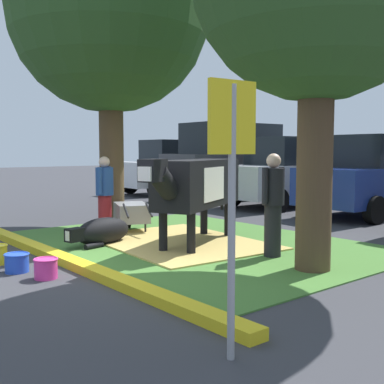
# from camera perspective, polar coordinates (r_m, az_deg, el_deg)

# --- Properties ---
(ground_plane) EXTENTS (80.00, 80.00, 0.00)m
(ground_plane) POSITION_cam_1_polar(r_m,az_deg,el_deg) (7.14, -8.40, -8.48)
(ground_plane) COLOR #38383D
(grass_island) EXTENTS (6.41, 4.63, 0.02)m
(grass_island) POSITION_cam_1_polar(r_m,az_deg,el_deg) (8.68, 0.37, -5.95)
(grass_island) COLOR #477A33
(grass_island) RESTS_ON ground
(curb_yellow) EXTENTS (7.61, 0.24, 0.12)m
(curb_yellow) POSITION_cam_1_polar(r_m,az_deg,el_deg) (7.37, -14.62, -7.69)
(curb_yellow) COLOR yellow
(curb_yellow) RESTS_ON ground
(hay_bedding) EXTENTS (3.37, 2.63, 0.04)m
(hay_bedding) POSITION_cam_1_polar(r_m,az_deg,el_deg) (8.65, -1.54, -5.89)
(hay_bedding) COLOR tan
(hay_bedding) RESTS_ON ground
(shade_tree_left) EXTENTS (4.17, 4.17, 6.60)m
(shade_tree_left) POSITION_cam_1_polar(r_m,az_deg,el_deg) (10.86, -9.63, 19.98)
(shade_tree_left) COLOR brown
(shade_tree_left) RESTS_ON ground
(cow_holstein) EXTENTS (1.79, 2.93, 1.52)m
(cow_holstein) POSITION_cam_1_polar(r_m,az_deg,el_deg) (8.31, 0.44, 0.94)
(cow_holstein) COLOR black
(cow_holstein) RESTS_ON ground
(calf_lying) EXTENTS (0.68, 1.33, 0.48)m
(calf_lying) POSITION_cam_1_polar(r_m,az_deg,el_deg) (8.60, -10.53, -4.59)
(calf_lying) COLOR black
(calf_lying) RESTS_ON ground
(person_handler) EXTENTS (0.35, 0.44, 1.53)m
(person_handler) POSITION_cam_1_polar(r_m,az_deg,el_deg) (9.56, -10.18, -0.16)
(person_handler) COLOR maroon
(person_handler) RESTS_ON ground
(person_visitor_near) EXTENTS (0.34, 0.53, 1.60)m
(person_visitor_near) POSITION_cam_1_polar(r_m,az_deg,el_deg) (7.53, 9.47, -1.18)
(person_visitor_near) COLOR black
(person_visitor_near) RESTS_ON ground
(wheelbarrow) EXTENTS (1.59, 1.02, 0.63)m
(wheelbarrow) POSITION_cam_1_polar(r_m,az_deg,el_deg) (9.88, -7.12, -2.45)
(wheelbarrow) COLOR gray
(wheelbarrow) RESTS_ON ground
(parking_sign) EXTENTS (0.08, 0.44, 2.18)m
(parking_sign) POSITION_cam_1_polar(r_m,az_deg,el_deg) (3.74, 4.71, 3.15)
(parking_sign) COLOR #99999E
(parking_sign) RESTS_ON ground
(bucket_blue) EXTENTS (0.34, 0.34, 0.26)m
(bucket_blue) POSITION_cam_1_polar(r_m,az_deg,el_deg) (7.07, -19.82, -7.74)
(bucket_blue) COLOR blue
(bucket_blue) RESTS_ON ground
(bucket_pink) EXTENTS (0.32, 0.32, 0.26)m
(bucket_pink) POSITION_cam_1_polar(r_m,az_deg,el_deg) (6.61, -16.73, -8.51)
(bucket_pink) COLOR #EA3893
(bucket_pink) RESTS_ON ground
(hatchback_white) EXTENTS (2.14, 4.46, 2.02)m
(hatchback_white) POSITION_cam_1_polar(r_m,az_deg,el_deg) (18.53, -2.07, 2.89)
(hatchback_white) COLOR silver
(hatchback_white) RESTS_ON ground
(suv_dark_grey) EXTENTS (2.24, 4.66, 2.52)m
(suv_dark_grey) POSITION_cam_1_polar(r_m,az_deg,el_deg) (16.46, 4.63, 3.61)
(suv_dark_grey) COLOR #3D3D42
(suv_dark_grey) RESTS_ON ground
(sedan_silver) EXTENTS (2.14, 4.46, 2.02)m
(sedan_silver) POSITION_cam_1_polar(r_m,az_deg,el_deg) (14.63, 11.29, 2.25)
(sedan_silver) COLOR silver
(sedan_silver) RESTS_ON ground
(sedan_blue) EXTENTS (2.14, 4.46, 2.02)m
(sedan_blue) POSITION_cam_1_polar(r_m,az_deg,el_deg) (13.19, 20.64, 1.74)
(sedan_blue) COLOR navy
(sedan_blue) RESTS_ON ground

